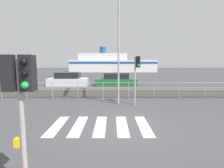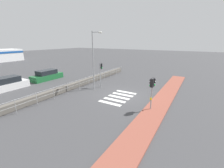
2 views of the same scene
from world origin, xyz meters
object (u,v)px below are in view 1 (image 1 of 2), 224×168
object	(u,v)px
traffic_light_near	(19,87)
parked_car_white	(68,80)
traffic_light_far	(136,69)
parked_car_green	(116,80)
ferry_boat	(111,64)
streetlamp	(118,37)

from	to	relation	value
traffic_light_near	parked_car_white	bearing A→B (deg)	101.13
traffic_light_far	parked_car_green	xyz separation A→B (m)	(-1.03, 9.14, -1.58)
ferry_boat	parked_car_white	world-z (taller)	ferry_boat
traffic_light_far	parked_car_green	size ratio (longest dim) A/B	0.65
traffic_light_near	parked_car_white	size ratio (longest dim) A/B	0.63
traffic_light_near	streetlamp	bearing A→B (deg)	73.65
traffic_light_near	parked_car_white	world-z (taller)	traffic_light_near
streetlamp	ferry_boat	size ratio (longest dim) A/B	0.29
traffic_light_far	parked_car_white	bearing A→B (deg)	125.40
traffic_light_near	parked_car_white	xyz separation A→B (m)	(-3.24, 16.44, -1.51)
ferry_boat	parked_car_white	distance (m)	29.40
streetlamp	parked_car_green	size ratio (longest dim) A/B	1.45
ferry_boat	parked_car_white	bearing A→B (deg)	-99.20
traffic_light_near	traffic_light_far	xyz separation A→B (m)	(3.26, 7.31, 0.04)
parked_car_white	parked_car_green	xyz separation A→B (m)	(5.46, 0.00, -0.03)
streetlamp	parked_car_white	world-z (taller)	streetlamp
parked_car_green	parked_car_white	bearing A→B (deg)	-180.00
parked_car_white	parked_car_green	bearing A→B (deg)	0.00
traffic_light_near	parked_car_green	distance (m)	16.66
traffic_light_near	ferry_boat	size ratio (longest dim) A/B	0.12
streetlamp	parked_car_green	bearing A→B (deg)	89.57
parked_car_white	traffic_light_far	bearing A→B (deg)	-54.60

